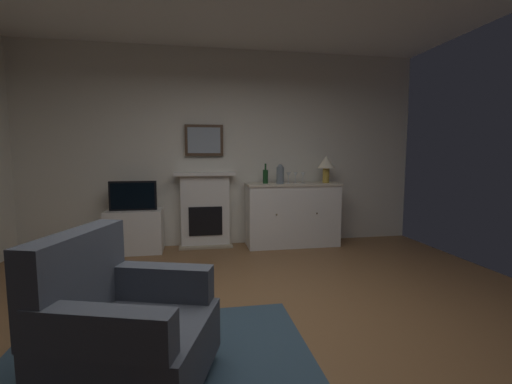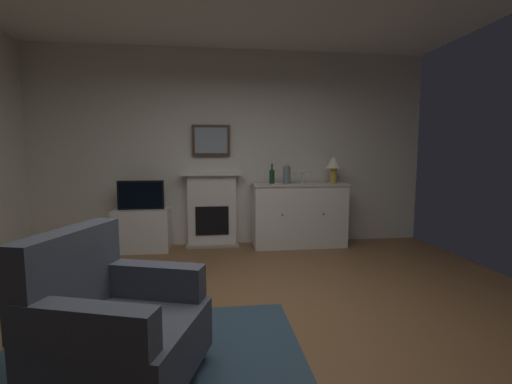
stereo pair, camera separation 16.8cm
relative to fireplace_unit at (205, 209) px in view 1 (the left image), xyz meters
name	(u,v)px [view 1 (the left image)]	position (x,y,z in m)	size (l,w,h in m)	color
ground_plane	(260,337)	(0.32, -2.60, -0.60)	(5.89, 5.51, 0.10)	brown
wall_rear	(226,149)	(0.32, 0.13, 0.89)	(5.89, 0.06, 2.88)	silver
area_rug	(155,374)	(-0.41, -3.01, -0.54)	(2.04, 1.66, 0.02)	#2D4251
fireplace_unit	(205,209)	(0.00, 0.00, 0.00)	(0.87, 0.30, 1.10)	white
framed_picture	(204,140)	(0.00, 0.05, 1.01)	(0.55, 0.04, 0.45)	#473323
sideboard_cabinet	(292,214)	(1.28, -0.18, -0.08)	(1.38, 0.49, 0.93)	white
table_lamp	(326,164)	(1.79, -0.18, 0.66)	(0.26, 0.26, 0.40)	#B79338
wine_bottle	(265,176)	(0.87, -0.16, 0.49)	(0.08, 0.08, 0.29)	#193F1E
wine_glass_left	(289,175)	(1.21, -0.19, 0.50)	(0.07, 0.07, 0.16)	silver
wine_glass_center	(295,175)	(1.32, -0.17, 0.50)	(0.07, 0.07, 0.16)	silver
wine_glass_right	(303,175)	(1.43, -0.18, 0.50)	(0.07, 0.07, 0.16)	silver
vase_decorative	(280,174)	(1.07, -0.23, 0.52)	(0.11, 0.11, 0.28)	slate
tv_cabinet	(135,231)	(-0.97, -0.16, -0.25)	(0.75, 0.42, 0.59)	white
tv_set	(133,196)	(-0.98, -0.19, 0.25)	(0.62, 0.07, 0.40)	black
armchair	(123,327)	(-0.56, -3.13, -0.17)	(1.00, 0.97, 0.92)	#474C56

